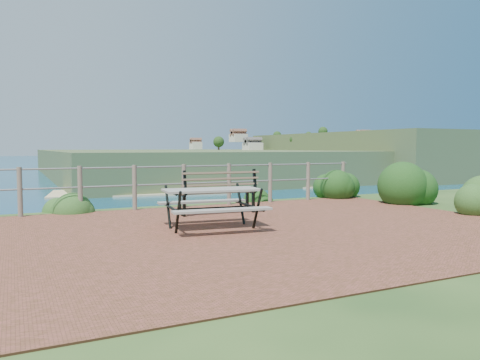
# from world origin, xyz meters

# --- Properties ---
(ground) EXTENTS (10.00, 7.00, 0.12)m
(ground) POSITION_xyz_m (0.00, 0.00, 0.00)
(ground) COLOR brown
(ground) RESTS_ON ground
(ocean) EXTENTS (1200.00, 1200.00, 0.00)m
(ocean) POSITION_xyz_m (0.00, 200.00, 0.00)
(ocean) COLOR #12586E
(ocean) RESTS_ON ground
(safety_railing) EXTENTS (9.40, 0.10, 1.00)m
(safety_railing) POSITION_xyz_m (0.00, 3.35, 0.57)
(safety_railing) COLOR #6B5B4C
(safety_railing) RESTS_ON ground
(distant_bay) EXTENTS (290.00, 232.36, 24.00)m
(distant_bay) POSITION_xyz_m (173.07, 202.61, -1.52)
(distant_bay) COLOR #405229
(distant_bay) RESTS_ON ground
(picnic_table) EXTENTS (1.68, 1.40, 0.68)m
(picnic_table) POSITION_xyz_m (-0.52, 0.41, 0.44)
(picnic_table) COLOR gray
(picnic_table) RESTS_ON ground
(park_bench) EXTENTS (1.67, 0.48, 0.94)m
(park_bench) POSITION_xyz_m (0.28, 2.05, 0.62)
(park_bench) COLOR brown
(park_bench) RESTS_ON ground
(shrub_right_front) EXTENTS (1.34, 1.34, 1.90)m
(shrub_right_front) POSITION_xyz_m (5.35, 1.88, 0.00)
(shrub_right_front) COLOR #193B12
(shrub_right_front) RESTS_ON ground
(shrub_right_edge) EXTENTS (0.97, 0.97, 1.40)m
(shrub_right_edge) POSITION_xyz_m (4.67, 3.60, 0.00)
(shrub_right_edge) COLOR #193B12
(shrub_right_edge) RESTS_ON ground
(shrub_lip_west) EXTENTS (0.88, 0.88, 0.66)m
(shrub_lip_west) POSITION_xyz_m (-2.58, 3.81, 0.00)
(shrub_lip_west) COLOR #284C1C
(shrub_lip_west) RESTS_ON ground
(shrub_lip_east) EXTENTS (0.73, 0.73, 0.45)m
(shrub_lip_east) POSITION_xyz_m (2.30, 3.98, 0.00)
(shrub_lip_east) COLOR #193B12
(shrub_lip_east) RESTS_ON ground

